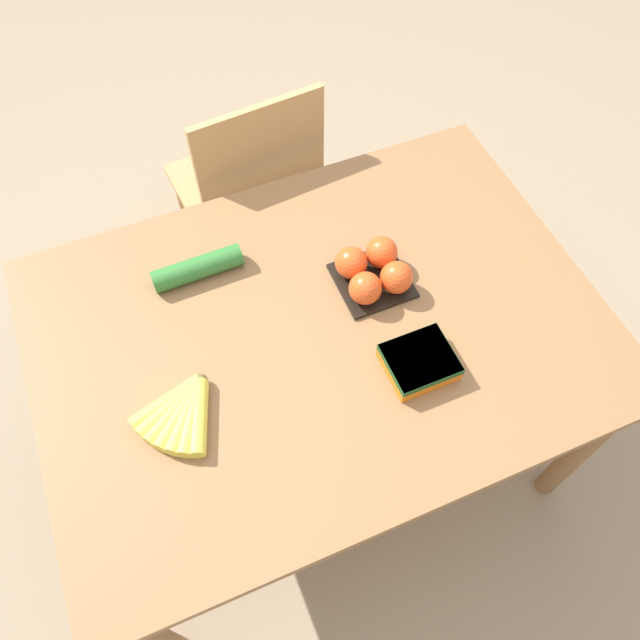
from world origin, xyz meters
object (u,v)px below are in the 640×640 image
(banana_bunch, at_px, (182,412))
(cucumber_near, at_px, (198,268))
(carrot_bag, at_px, (419,361))
(chair, at_px, (252,193))
(tomato_pack, at_px, (373,271))

(banana_bunch, bearing_deg, cucumber_near, 67.97)
(banana_bunch, bearing_deg, carrot_bag, -9.88)
(chair, height_order, cucumber_near, chair)
(banana_bunch, distance_m, tomato_pack, 0.55)
(tomato_pack, bearing_deg, cucumber_near, 154.42)
(tomato_pack, bearing_deg, carrot_bag, -91.12)
(carrot_bag, bearing_deg, chair, 97.59)
(banana_bunch, xyz_separation_m, carrot_bag, (0.52, -0.09, 0.01))
(chair, bearing_deg, carrot_bag, 92.42)
(chair, bearing_deg, cucumber_near, 53.43)
(banana_bunch, height_order, cucumber_near, cucumber_near)
(tomato_pack, height_order, cucumber_near, tomato_pack)
(cucumber_near, bearing_deg, chair, 58.60)
(chair, distance_m, tomato_pack, 0.69)
(chair, bearing_deg, tomato_pack, 95.91)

